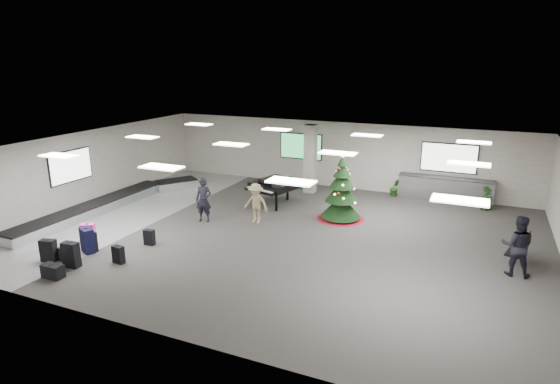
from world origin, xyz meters
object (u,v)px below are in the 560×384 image
at_px(pink_suitcase, 88,234).
at_px(grand_piano, 275,185).
at_px(christmas_tree, 341,197).
at_px(traveler_b, 256,203).
at_px(traveler_a, 204,200).
at_px(service_counter, 445,189).
at_px(potted_plant_right, 486,199).
at_px(baggage_carousel, 112,203).
at_px(traveler_bench, 517,246).
at_px(potted_plant_left, 395,187).
at_px(bench, 521,247).

relative_size(pink_suitcase, grand_piano, 0.29).
distance_m(christmas_tree, traveler_b, 3.36).
bearing_deg(traveler_a, service_counter, 25.47).
relative_size(service_counter, traveler_b, 2.59).
bearing_deg(potted_plant_right, baggage_carousel, -157.10).
distance_m(service_counter, christmas_tree, 5.49).
bearing_deg(baggage_carousel, service_counter, 27.67).
relative_size(christmas_tree, traveler_bench, 1.47).
relative_size(pink_suitcase, christmas_tree, 0.27).
xyz_separation_m(pink_suitcase, potted_plant_left, (8.51, 10.01, 0.06)).
distance_m(christmas_tree, bench, 6.51).
bearing_deg(grand_piano, traveler_a, -100.53).
distance_m(baggage_carousel, service_counter, 14.50).
height_order(traveler_a, traveler_b, traveler_a).
bearing_deg(christmas_tree, baggage_carousel, -164.70).
relative_size(traveler_a, potted_plant_right, 1.90).
bearing_deg(bench, baggage_carousel, -162.84).
distance_m(traveler_a, traveler_b, 2.03).
distance_m(pink_suitcase, bench, 14.11).
distance_m(traveler_bench, potted_plant_right, 6.41).
relative_size(grand_piano, traveler_a, 1.45).
bearing_deg(grand_piano, potted_plant_left, 52.93).
bearing_deg(pink_suitcase, traveler_a, 29.01).
bearing_deg(pink_suitcase, grand_piano, 31.94).
bearing_deg(christmas_tree, service_counter, 49.82).
xyz_separation_m(bench, traveler_a, (-11.06, -0.78, 0.38)).
relative_size(pink_suitcase, traveler_a, 0.42).
xyz_separation_m(traveler_bench, potted_plant_left, (-4.73, 6.77, -0.49)).
distance_m(traveler_b, potted_plant_left, 7.18).
bearing_deg(baggage_carousel, christmas_tree, 15.30).
xyz_separation_m(service_counter, potted_plant_right, (1.70, -0.59, -0.09)).
bearing_deg(service_counter, christmas_tree, -130.18).
relative_size(bench, traveler_b, 0.91).
distance_m(baggage_carousel, traveler_a, 4.58).
height_order(christmas_tree, potted_plant_right, christmas_tree).
xyz_separation_m(pink_suitcase, traveler_bench, (13.24, 3.23, 0.56)).
relative_size(baggage_carousel, service_counter, 2.40).
xyz_separation_m(pink_suitcase, bench, (13.43, 4.33, 0.12)).
height_order(christmas_tree, grand_piano, christmas_tree).
bearing_deg(traveler_bench, service_counter, -69.86).
bearing_deg(traveler_bench, traveler_a, -1.80).
bearing_deg(potted_plant_left, traveler_bench, -55.09).
xyz_separation_m(christmas_tree, potted_plant_left, (1.36, 4.04, -0.50)).
height_order(service_counter, bench, service_counter).
height_order(bench, traveler_b, traveler_b).
bearing_deg(potted_plant_left, baggage_carousel, -148.32).
bearing_deg(service_counter, traveler_b, -137.06).
bearing_deg(potted_plant_right, potted_plant_left, 173.46).
height_order(pink_suitcase, bench, bench).
relative_size(service_counter, grand_piano, 1.62).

